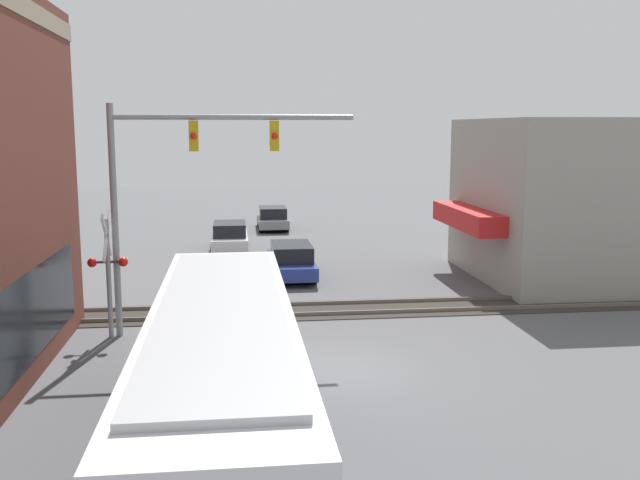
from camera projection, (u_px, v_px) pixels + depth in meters
ground_plane at (335, 369)px, 18.64m from camera, size 120.00×120.00×0.00m
shop_building at (584, 199)px, 29.62m from camera, size 8.72×10.15×6.60m
city_bus at (223, 379)px, 12.94m from camera, size 12.11×2.59×3.12m
traffic_signal_gantry at (181, 169)px, 21.09m from camera, size 0.42×7.24×6.95m
crossing_signal at (108, 262)px, 21.11m from camera, size 1.41×1.18×3.81m
rail_track_near at (310, 310)px, 24.52m from camera, size 2.60×60.00×0.15m
parked_car_blue at (291, 261)px, 29.98m from camera, size 4.87×1.82×1.45m
parked_car_white at (230, 237)px, 36.68m from camera, size 4.60×1.82×1.45m
parked_car_grey at (273, 219)px, 44.12m from camera, size 4.30×1.82×1.41m
pedestrian_at_crossing at (179, 303)px, 21.92m from camera, size 0.34×0.34×1.76m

